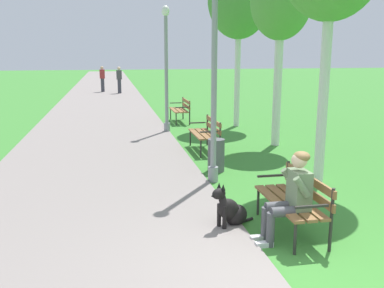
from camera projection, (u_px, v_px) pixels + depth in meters
ground_plane at (309, 283)px, 4.76m from camera, size 120.00×120.00×0.00m
paved_path at (104, 92)px, 27.34m from camera, size 4.39×60.00×0.04m
park_bench_near at (295, 197)px, 6.03m from camera, size 0.55×1.50×0.85m
park_bench_mid at (207, 131)px, 11.02m from camera, size 0.55×1.50×0.85m
park_bench_far at (181, 108)px, 15.56m from camera, size 0.55×1.50×0.85m
person_seated_on_near_bench at (291, 193)px, 5.66m from camera, size 0.74×0.49×1.25m
dog_black at (231, 210)px, 6.22m from camera, size 0.78×0.48×0.71m
lamp_post_near at (214, 69)px, 8.02m from camera, size 0.24×0.24×4.26m
lamp_post_mid at (166, 68)px, 13.28m from camera, size 0.24×0.24×3.90m
birch_tree_third at (281, 3)px, 11.02m from camera, size 1.59×1.59×4.85m
birch_tree_fourth at (239, 0)px, 13.99m from camera, size 2.07×1.79×5.48m
litter_bin at (216, 155)px, 9.17m from camera, size 0.36×0.36×0.70m
pedestrian_distant at (119, 80)px, 26.10m from camera, size 0.32×0.22×1.65m
pedestrian_further_distant at (102, 79)px, 27.04m from camera, size 0.32×0.22×1.65m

